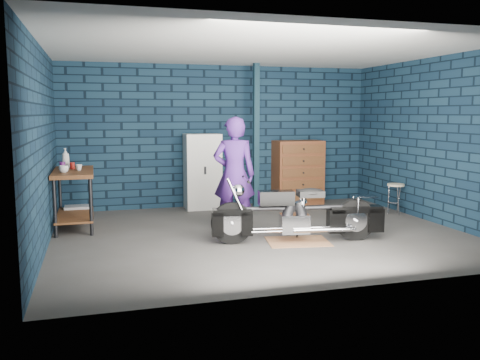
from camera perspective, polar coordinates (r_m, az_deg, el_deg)
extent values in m
plane|color=#444140|center=(7.65, 2.32, -6.06)|extent=(6.00, 6.00, 0.00)
cube|color=#0F2234|center=(9.85, -2.22, 4.93)|extent=(6.00, 0.02, 2.70)
cube|color=#0F2234|center=(7.10, -21.31, 3.42)|extent=(0.02, 5.00, 2.70)
cube|color=#0F2234|center=(8.86, 21.18, 4.14)|extent=(0.02, 5.00, 2.70)
cube|color=silver|center=(7.49, 2.44, 14.46)|extent=(6.00, 5.00, 0.02)
cube|color=#102732|center=(9.47, 1.82, 4.83)|extent=(0.10, 0.10, 2.70)
cube|color=brown|center=(8.39, -18.10, -2.04)|extent=(0.60, 1.40, 0.91)
cube|color=brown|center=(7.23, 6.51, -6.87)|extent=(0.95, 0.77, 0.01)
imported|color=#431E72|center=(7.70, -0.66, 0.63)|extent=(0.72, 0.56, 1.74)
cube|color=#909298|center=(8.94, -17.77, -3.59)|extent=(0.41, 0.29, 0.26)
cube|color=silver|center=(9.55, -4.22, 0.95)|extent=(0.66, 0.47, 1.41)
cube|color=brown|center=(10.12, 6.54, 0.86)|extent=(0.94, 0.52, 1.26)
imported|color=beige|center=(8.02, -19.18, 1.16)|extent=(0.18, 0.18, 0.11)
imported|color=beige|center=(8.27, -17.65, 1.35)|extent=(0.12, 0.12, 0.09)
cylinder|color=#53175C|center=(8.45, -19.31, 1.51)|extent=(0.11, 0.11, 0.12)
cylinder|color=#A61D16|center=(8.50, -18.32, 1.53)|extent=(0.09, 0.09, 0.11)
imported|color=#909298|center=(8.65, -19.00, 2.33)|extent=(0.15, 0.15, 0.33)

